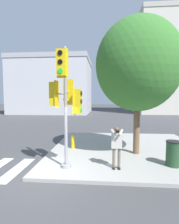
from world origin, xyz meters
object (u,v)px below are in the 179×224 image
object	(u,v)px
fire_hydrant	(73,142)
trash_bin	(174,153)
street_tree	(138,65)
traffic_signal_pole	(66,95)
person_photographer	(117,144)

from	to	relation	value
fire_hydrant	trash_bin	bearing A→B (deg)	-25.21
fire_hydrant	street_tree	bearing A→B (deg)	-10.59
traffic_signal_pole	person_photographer	xyz separation A→B (m)	(1.95, 0.06, -1.86)
street_tree	fire_hydrant	world-z (taller)	street_tree
street_tree	trash_bin	distance (m)	4.21
traffic_signal_pole	person_photographer	bearing A→B (deg)	1.91
person_photographer	street_tree	bearing A→B (deg)	60.60
trash_bin	traffic_signal_pole	bearing A→B (deg)	-173.09
street_tree	fire_hydrant	bearing A→B (deg)	169.41
traffic_signal_pole	person_photographer	distance (m)	2.70
traffic_signal_pole	street_tree	world-z (taller)	street_tree
person_photographer	traffic_signal_pole	bearing A→B (deg)	-178.09
traffic_signal_pole	trash_bin	xyz separation A→B (m)	(4.23, 0.51, -2.33)
traffic_signal_pole	fire_hydrant	size ratio (longest dim) A/B	6.43
street_tree	trash_bin	world-z (taller)	street_tree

